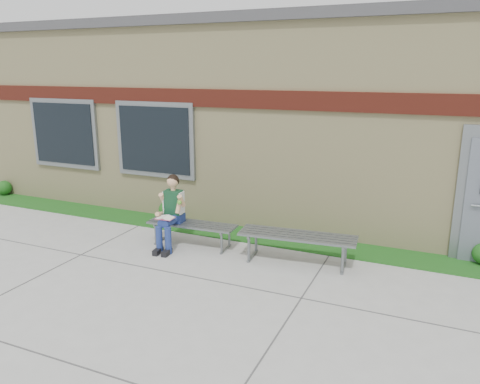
% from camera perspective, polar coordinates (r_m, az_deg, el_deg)
% --- Properties ---
extents(ground, '(80.00, 80.00, 0.00)m').
position_cam_1_polar(ground, '(6.77, -2.12, -13.05)').
color(ground, '#9E9E99').
rests_on(ground, ground).
extents(grass_strip, '(16.00, 0.80, 0.02)m').
position_cam_1_polar(grass_strip, '(8.97, 5.12, -5.83)').
color(grass_strip, '#194712').
rests_on(grass_strip, ground).
extents(school_building, '(16.20, 6.22, 4.20)m').
position_cam_1_polar(school_building, '(11.72, 10.74, 9.35)').
color(school_building, beige).
rests_on(school_building, ground).
extents(bench_left, '(1.68, 0.55, 0.43)m').
position_cam_1_polar(bench_left, '(8.63, -5.87, -4.43)').
color(bench_left, slate).
rests_on(bench_left, ground).
extents(bench_right, '(1.98, 0.72, 0.50)m').
position_cam_1_polar(bench_right, '(7.87, 6.99, -5.95)').
color(bench_right, slate).
rests_on(bench_right, ground).
extents(girl, '(0.50, 0.82, 1.33)m').
position_cam_1_polar(girl, '(8.51, -8.45, -2.29)').
color(girl, navy).
rests_on(girl, ground).
extents(shrub_west, '(0.37, 0.37, 0.37)m').
position_cam_1_polar(shrub_west, '(13.45, -26.81, 0.47)').
color(shrub_west, '#194712').
rests_on(shrub_west, grass_strip).
extents(shrub_mid, '(0.38, 0.38, 0.38)m').
position_cam_1_polar(shrub_mid, '(10.23, -8.84, -2.15)').
color(shrub_mid, '#194712').
rests_on(shrub_mid, grass_strip).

